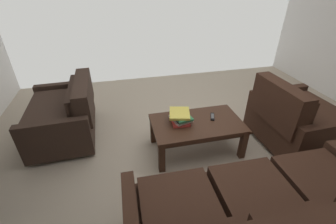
{
  "coord_description": "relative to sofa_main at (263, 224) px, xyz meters",
  "views": [
    {
      "loc": [
        0.91,
        2.18,
        1.95
      ],
      "look_at": [
        0.54,
        0.59,
        0.95
      ],
      "focal_mm": 24.43,
      "sensor_mm": 36.0,
      "label": 1
    }
  ],
  "objects": [
    {
      "name": "coffee_table",
      "position": [
        0.05,
        -1.32,
        -0.01
      ],
      "size": [
        1.09,
        0.64,
        0.41
      ],
      "color": "#3D2316",
      "rests_on": "ground"
    },
    {
      "name": "loveseat_near",
      "position": [
        1.65,
        -2.0,
        -0.02
      ],
      "size": [
        0.85,
        1.18,
        0.78
      ],
      "color": "black",
      "rests_on": "ground"
    },
    {
      "name": "ground_plane",
      "position": [
        0.0,
        -1.36,
        -0.37
      ],
      "size": [
        5.73,
        4.87,
        0.01
      ],
      "primitive_type": "cube",
      "color": "tan"
    },
    {
      "name": "tv_remote",
      "position": [
        -0.17,
        -1.38,
        0.06
      ],
      "size": [
        0.1,
        0.16,
        0.02
      ],
      "color": "black",
      "rests_on": "coffee_table"
    },
    {
      "name": "sofa_main",
      "position": [
        0.0,
        0.0,
        0.0
      ],
      "size": [
        2.01,
        0.93,
        0.83
      ],
      "color": "black",
      "rests_on": "ground"
    },
    {
      "name": "book_stack",
      "position": [
        0.25,
        -1.38,
        0.12
      ],
      "size": [
        0.3,
        0.33,
        0.13
      ],
      "color": "#C63833",
      "rests_on": "coffee_table"
    },
    {
      "name": "armchair_side",
      "position": [
        -1.18,
        -1.14,
        0.01
      ],
      "size": [
        0.94,
        1.02,
        0.89
      ],
      "color": "black",
      "rests_on": "ground"
    }
  ]
}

